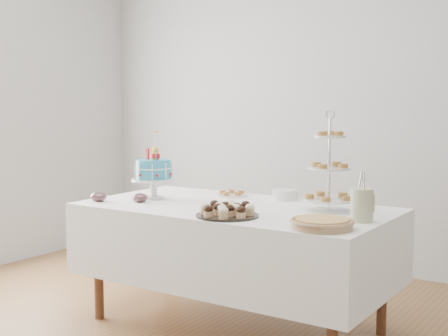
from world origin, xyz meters
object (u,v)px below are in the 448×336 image
Objects in this scene: table at (235,242)px; pie at (322,223)px; utensil_pitcher at (362,204)px; jam_bowl_b at (140,198)px; birthday_cake at (154,181)px; pastry_plate at (232,194)px; jam_bowl_a at (99,197)px; plate_stack at (285,195)px; cupcake_tray at (227,210)px; tiered_stand at (329,169)px.

pie is at bearing -24.84° from table.
pie is 1.20× the size of utensil_pitcher.
birthday_cake is at bearing 95.73° from jam_bowl_b.
pie is 1.21m from pastry_plate.
jam_bowl_a is (-0.84, -0.34, 0.26)m from table.
plate_stack is 0.73× the size of pastry_plate.
pastry_plate is 1.16m from utensil_pitcher.
jam_bowl_b is 0.36× the size of utensil_pitcher.
cupcake_tray is 0.99m from jam_bowl_a.
cupcake_tray is (0.15, -0.33, 0.27)m from table.
plate_stack is 0.39m from pastry_plate.
birthday_cake is at bearing -148.76° from plate_stack.
pastry_plate is 2.29× the size of jam_bowl_b.
cupcake_tray is 3.36× the size of jam_bowl_a.
cupcake_tray is 1.55× the size of pastry_plate.
cupcake_tray reaches higher than pastry_plate.
tiered_stand reaches higher than pie.
plate_stack is at bearing 142.17° from utensil_pitcher.
tiered_stand is 0.85m from pastry_plate.
pastry_plate is at bearing 145.29° from pie.
tiered_stand is at bearing 137.40° from utensil_pitcher.
utensil_pitcher is at bearing 6.22° from jam_bowl_b.
utensil_pitcher is at bearing 8.69° from birthday_cake.
tiered_stand reaches higher than cupcake_tray.
table is 4.28× the size of birthday_cake.
jam_bowl_b is at bearing -75.62° from birthday_cake.
cupcake_tray is 3.56× the size of jam_bowl_b.
utensil_pitcher reaches higher than plate_stack.
table is 0.86m from pie.
jam_bowl_a is at bearing -152.32° from jam_bowl_b.
jam_bowl_b is (-1.34, 0.13, -0.00)m from pie.
pastry_plate is at bearing 56.22° from birthday_cake.
cupcake_tray is at bearing 0.58° from jam_bowl_a.
table is 0.90m from utensil_pitcher.
cupcake_tray reaches higher than plate_stack.
plate_stack reaches higher than jam_bowl_a.
birthday_cake is 1.39m from pie.
jam_bowl_a is 1.06× the size of jam_bowl_b.
tiered_stand is 2.18× the size of utensil_pitcher.
jam_bowl_a is at bearing -179.42° from cupcake_tray.
pastry_plate is at bearing 49.05° from jam_bowl_a.
table is 11.41× the size of plate_stack.
jam_bowl_a is 0.39× the size of utensil_pitcher.
table is at bearing 115.22° from cupcake_tray.
utensil_pitcher reaches higher than pie.
birthday_cake is at bearing 160.38° from cupcake_tray.
table is 0.71m from birthday_cake.
jam_bowl_a is (-1.58, 0.01, 0.00)m from pie.
plate_stack is at bearing 71.38° from table.
table is 0.75m from tiered_stand.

